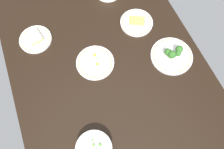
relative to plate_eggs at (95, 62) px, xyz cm
name	(u,v)px	position (x,y,z in cm)	size (l,w,h in cm)	color
dining_table	(112,77)	(-10.24, -5.46, -3.00)	(148.62, 100.45, 4.00)	black
plate_eggs	(95,62)	(0.00, 0.00, 0.00)	(20.19, 20.19, 4.57)	white
plate_cheese	(137,22)	(15.16, -30.70, 0.11)	(18.67, 18.67, 3.90)	white
bowl_peas	(94,149)	(-40.97, 15.20, 1.96)	(16.29, 16.29, 6.65)	white
plate_sandwich	(35,39)	(25.63, 26.15, 0.29)	(17.80, 17.80, 4.41)	white
plate_broccoli	(172,55)	(-11.51, -39.44, 0.74)	(22.48, 22.48, 7.73)	white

